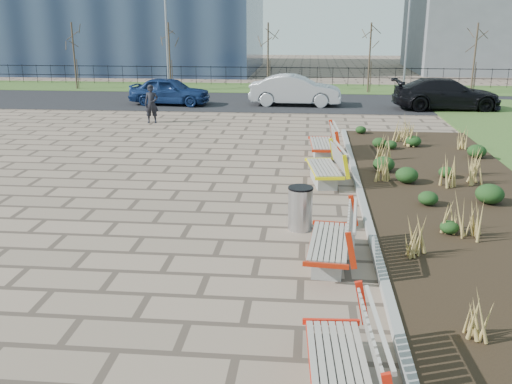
# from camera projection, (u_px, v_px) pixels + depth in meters

# --- Properties ---
(ground) EXTENTS (120.00, 120.00, 0.00)m
(ground) POSITION_uv_depth(u_px,v_px,m) (149.00, 294.00, 9.47)
(ground) COLOR #7C6755
(ground) RESTS_ON ground
(planting_bed) EXTENTS (4.50, 18.00, 0.10)m
(planting_bed) POSITION_uv_depth(u_px,v_px,m) (461.00, 207.00, 13.65)
(planting_bed) COLOR black
(planting_bed) RESTS_ON ground
(planting_curb) EXTENTS (0.16, 18.00, 0.15)m
(planting_curb) POSITION_uv_depth(u_px,v_px,m) (363.00, 203.00, 13.85)
(planting_curb) COLOR gray
(planting_curb) RESTS_ON ground
(grass_verge_far) EXTENTS (80.00, 5.00, 0.04)m
(grass_verge_far) POSITION_uv_depth(u_px,v_px,m) (270.00, 88.00, 36.08)
(grass_verge_far) COLOR #33511E
(grass_verge_far) RESTS_ON ground
(road) EXTENTS (80.00, 7.00, 0.02)m
(road) POSITION_uv_depth(u_px,v_px,m) (261.00, 102.00, 30.38)
(road) COLOR black
(road) RESTS_ON ground
(bench_a) EXTENTS (1.01, 2.15, 1.00)m
(bench_a) POSITION_uv_depth(u_px,v_px,m) (339.00, 360.00, 6.80)
(bench_a) COLOR red
(bench_a) RESTS_ON ground
(bench_b) EXTENTS (1.08, 2.17, 1.00)m
(bench_b) POSITION_uv_depth(u_px,v_px,m) (329.00, 238.00, 10.51)
(bench_b) COLOR #B2230B
(bench_b) RESTS_ON ground
(bench_c) EXTENTS (1.18, 2.20, 1.00)m
(bench_c) POSITION_uv_depth(u_px,v_px,m) (324.00, 165.00, 15.61)
(bench_c) COLOR #FFEF0D
(bench_c) RESTS_ON ground
(bench_d) EXTENTS (1.02, 2.15, 1.00)m
(bench_d) POSITION_uv_depth(u_px,v_px,m) (322.00, 142.00, 18.57)
(bench_d) COLOR red
(bench_d) RESTS_ON ground
(litter_bin) EXTENTS (0.52, 0.52, 0.93)m
(litter_bin) POSITION_uv_depth(u_px,v_px,m) (300.00, 209.00, 12.22)
(litter_bin) COLOR #B2B2B7
(litter_bin) RESTS_ON ground
(pedestrian) EXTENTS (0.64, 0.46, 1.62)m
(pedestrian) POSITION_uv_depth(u_px,v_px,m) (151.00, 104.00, 24.33)
(pedestrian) COLOR black
(pedestrian) RESTS_ON ground
(car_blue) EXTENTS (4.23, 2.02, 1.40)m
(car_blue) POSITION_uv_depth(u_px,v_px,m) (170.00, 91.00, 29.26)
(car_blue) COLOR navy
(car_blue) RESTS_ON road
(car_silver) EXTENTS (4.68, 1.76, 1.53)m
(car_silver) POSITION_uv_depth(u_px,v_px,m) (295.00, 90.00, 29.02)
(car_silver) COLOR #9FA0A6
(car_silver) RESTS_ON road
(car_black) EXTENTS (5.28, 2.41, 1.50)m
(car_black) POSITION_uv_depth(u_px,v_px,m) (446.00, 94.00, 27.75)
(car_black) COLOR black
(car_black) RESTS_ON road
(tree_a) EXTENTS (1.40, 1.40, 4.00)m
(tree_a) POSITION_uv_depth(u_px,v_px,m) (74.00, 56.00, 35.13)
(tree_a) COLOR #4C3D2D
(tree_a) RESTS_ON grass_verge_far
(tree_b) EXTENTS (1.40, 1.40, 4.00)m
(tree_b) POSITION_uv_depth(u_px,v_px,m) (170.00, 56.00, 34.60)
(tree_b) COLOR #4C3D2D
(tree_b) RESTS_ON grass_verge_far
(tree_c) EXTENTS (1.40, 1.40, 4.00)m
(tree_c) POSITION_uv_depth(u_px,v_px,m) (268.00, 57.00, 34.06)
(tree_c) COLOR #4C3D2D
(tree_c) RESTS_ON grass_verge_far
(tree_d) EXTENTS (1.40, 1.40, 4.00)m
(tree_d) POSITION_uv_depth(u_px,v_px,m) (370.00, 58.00, 33.52)
(tree_d) COLOR #4C3D2D
(tree_d) RESTS_ON grass_verge_far
(tree_e) EXTENTS (1.40, 1.40, 4.00)m
(tree_e) POSITION_uv_depth(u_px,v_px,m) (474.00, 59.00, 32.98)
(tree_e) COLOR #4C3D2D
(tree_e) RESTS_ON grass_verge_far
(lamp_west) EXTENTS (0.24, 0.60, 6.00)m
(lamp_west) POSITION_uv_depth(u_px,v_px,m) (167.00, 40.00, 33.82)
(lamp_west) COLOR gray
(lamp_west) RESTS_ON grass_verge_far
(lamp_east) EXTENTS (0.24, 0.60, 6.00)m
(lamp_east) POSITION_uv_depth(u_px,v_px,m) (407.00, 41.00, 32.57)
(lamp_east) COLOR gray
(lamp_east) RESTS_ON grass_verge_far
(railing_fence) EXTENTS (44.00, 0.10, 1.20)m
(railing_fence) POSITION_uv_depth(u_px,v_px,m) (271.00, 76.00, 37.32)
(railing_fence) COLOR black
(railing_fence) RESTS_ON grass_verge_far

